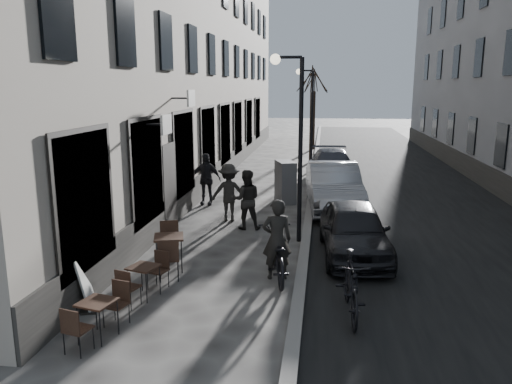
% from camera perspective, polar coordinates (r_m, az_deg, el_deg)
% --- Properties ---
extents(ground, '(120.00, 120.00, 0.00)m').
position_cam_1_polar(ground, '(8.59, 2.75, -17.78)').
color(ground, '#383533').
rests_on(ground, ground).
extents(road, '(7.30, 60.00, 0.00)m').
position_cam_1_polar(road, '(24.04, 15.35, 1.40)').
color(road, black).
rests_on(road, ground).
extents(kerb, '(0.25, 60.00, 0.12)m').
position_cam_1_polar(kerb, '(23.81, 6.62, 1.79)').
color(kerb, gray).
rests_on(kerb, ground).
extents(building_left, '(4.00, 35.00, 16.00)m').
position_cam_1_polar(building_left, '(25.10, -8.15, 20.49)').
color(building_left, '#A79A8C').
rests_on(building_left, ground).
extents(streetlamp_near, '(0.90, 0.28, 5.09)m').
position_cam_1_polar(streetlamp_near, '(13.50, 4.41, 7.30)').
color(streetlamp_near, black).
rests_on(streetlamp_near, ground).
extents(streetlamp_far, '(0.90, 0.28, 5.09)m').
position_cam_1_polar(streetlamp_far, '(25.47, 6.04, 9.50)').
color(streetlamp_far, black).
rests_on(streetlamp_far, ground).
extents(tree_near, '(2.40, 2.40, 5.70)m').
position_cam_1_polar(tree_near, '(28.44, 6.46, 12.78)').
color(tree_near, black).
rests_on(tree_near, ground).
extents(tree_far, '(2.40, 2.40, 5.70)m').
position_cam_1_polar(tree_far, '(34.44, 6.71, 12.64)').
color(tree_far, black).
rests_on(tree_far, ground).
extents(bistro_set_a, '(0.69, 1.41, 0.81)m').
position_cam_1_polar(bistro_set_a, '(9.21, -17.62, -13.33)').
color(bistro_set_a, black).
rests_on(bistro_set_a, ground).
extents(bistro_set_b, '(0.73, 1.39, 0.79)m').
position_cam_1_polar(bistro_set_b, '(10.62, -12.69, -9.59)').
color(bistro_set_b, black).
rests_on(bistro_set_b, ground).
extents(bistro_set_c, '(0.91, 1.72, 0.98)m').
position_cam_1_polar(bistro_set_c, '(11.98, -9.89, -6.46)').
color(bistro_set_c, black).
rests_on(bistro_set_c, ground).
extents(sign_board, '(0.51, 0.67, 1.05)m').
position_cam_1_polar(sign_board, '(10.41, -18.83, -10.30)').
color(sign_board, black).
rests_on(sign_board, ground).
extents(utility_cabinet, '(0.89, 1.17, 1.55)m').
position_cam_1_polar(utility_cabinet, '(18.53, 3.37, 1.16)').
color(utility_cabinet, '#5B5B5D').
rests_on(utility_cabinet, ground).
extents(bicycle, '(1.16, 2.24, 1.12)m').
position_cam_1_polar(bicycle, '(11.29, 2.39, -7.15)').
color(bicycle, black).
rests_on(bicycle, ground).
extents(cyclist_rider, '(0.74, 0.56, 1.83)m').
position_cam_1_polar(cyclist_rider, '(11.18, 2.40, -5.43)').
color(cyclist_rider, black).
rests_on(cyclist_rider, ground).
extents(pedestrian_near, '(0.98, 0.82, 1.82)m').
position_cam_1_polar(pedestrian_near, '(15.03, -1.12, -0.87)').
color(pedestrian_near, black).
rests_on(pedestrian_near, ground).
extents(pedestrian_mid, '(1.29, 0.86, 1.86)m').
position_cam_1_polar(pedestrian_mid, '(15.95, -3.10, -0.06)').
color(pedestrian_mid, '#262421').
rests_on(pedestrian_mid, ground).
extents(pedestrian_far, '(1.11, 0.48, 1.89)m').
position_cam_1_polar(pedestrian_far, '(18.24, -5.76, 1.48)').
color(pedestrian_far, black).
rests_on(pedestrian_far, ground).
extents(car_near, '(1.89, 4.11, 1.37)m').
position_cam_1_polar(car_near, '(12.95, 11.15, -4.27)').
color(car_near, black).
rests_on(car_near, ground).
extents(car_mid, '(2.14, 5.01, 1.60)m').
position_cam_1_polar(car_mid, '(17.70, 8.84, 0.61)').
color(car_mid, gray).
rests_on(car_mid, ground).
extents(car_far, '(2.28, 4.96, 1.40)m').
position_cam_1_polar(car_far, '(22.99, 8.72, 2.99)').
color(car_far, '#373841').
rests_on(car_far, ground).
extents(moped, '(0.68, 2.03, 1.20)m').
position_cam_1_polar(moped, '(9.65, 10.81, -10.53)').
color(moped, black).
rests_on(moped, ground).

